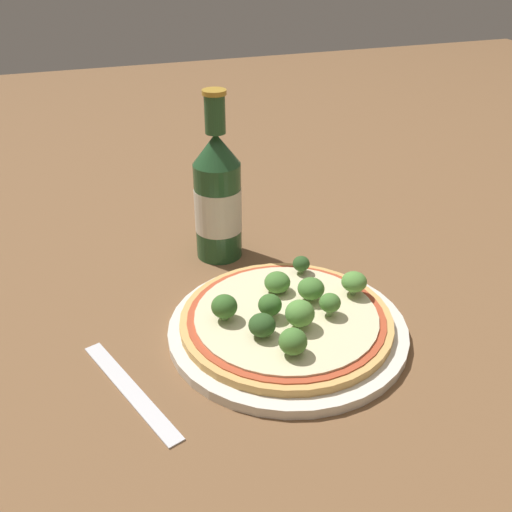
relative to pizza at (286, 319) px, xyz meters
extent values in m
plane|color=brown|center=(0.02, -0.01, -0.02)|extent=(3.00, 3.00, 0.00)
cylinder|color=silver|center=(0.00, 0.00, -0.01)|extent=(0.28, 0.28, 0.01)
cylinder|color=tan|center=(0.00, 0.00, 0.00)|extent=(0.25, 0.25, 0.01)
cylinder|color=#B74728|center=(0.00, 0.00, 0.00)|extent=(0.23, 0.23, 0.00)
cylinder|color=beige|center=(0.00, 0.00, 0.01)|extent=(0.21, 0.21, 0.00)
cylinder|color=#7A9E5B|center=(-0.02, 0.00, 0.01)|extent=(0.01, 0.01, 0.01)
ellipsoid|color=#386628|center=(-0.02, 0.00, 0.02)|extent=(0.03, 0.03, 0.02)
cylinder|color=#7A9E5B|center=(0.09, 0.01, 0.01)|extent=(0.01, 0.01, 0.01)
ellipsoid|color=#568E3D|center=(0.09, 0.01, 0.02)|extent=(0.03, 0.03, 0.02)
cylinder|color=#7A9E5B|center=(0.04, 0.02, 0.01)|extent=(0.01, 0.01, 0.01)
ellipsoid|color=#477A33|center=(0.04, 0.02, 0.02)|extent=(0.03, 0.03, 0.03)
cylinder|color=#7A9E5B|center=(0.00, -0.03, 0.01)|extent=(0.01, 0.01, 0.01)
ellipsoid|color=#568E3D|center=(0.00, -0.03, 0.03)|extent=(0.03, 0.03, 0.03)
cylinder|color=#7A9E5B|center=(-0.04, -0.03, 0.01)|extent=(0.01, 0.01, 0.01)
ellipsoid|color=#2D5123|center=(-0.04, -0.03, 0.02)|extent=(0.03, 0.03, 0.02)
cylinder|color=#7A9E5B|center=(-0.02, -0.07, 0.01)|extent=(0.01, 0.01, 0.01)
ellipsoid|color=#477A33|center=(-0.02, -0.07, 0.02)|extent=(0.03, 0.03, 0.03)
cylinder|color=#7A9E5B|center=(-0.07, 0.01, 0.01)|extent=(0.01, 0.01, 0.01)
ellipsoid|color=#386628|center=(-0.07, 0.01, 0.03)|extent=(0.03, 0.03, 0.03)
cylinder|color=#7A9E5B|center=(0.05, 0.08, 0.01)|extent=(0.01, 0.01, 0.01)
ellipsoid|color=#2D5123|center=(0.05, 0.08, 0.02)|extent=(0.02, 0.02, 0.02)
cylinder|color=#7A9E5B|center=(0.01, 0.05, 0.01)|extent=(0.01, 0.01, 0.01)
ellipsoid|color=#477A33|center=(0.01, 0.05, 0.02)|extent=(0.03, 0.03, 0.03)
cylinder|color=#7A9E5B|center=(0.05, -0.02, 0.01)|extent=(0.01, 0.01, 0.01)
ellipsoid|color=#477A33|center=(0.05, -0.02, 0.02)|extent=(0.02, 0.02, 0.02)
cylinder|color=#234C28|center=(-0.02, 0.21, 0.05)|extent=(0.07, 0.07, 0.14)
cylinder|color=beige|center=(-0.02, 0.21, 0.05)|extent=(0.07, 0.07, 0.06)
cone|color=#234C28|center=(-0.02, 0.21, 0.14)|extent=(0.07, 0.07, 0.04)
cylinder|color=#234C28|center=(-0.02, 0.21, 0.19)|extent=(0.03, 0.03, 0.05)
cylinder|color=#B7892D|center=(-0.02, 0.21, 0.22)|extent=(0.03, 0.03, 0.01)
cube|color=silver|center=(-0.19, -0.04, -0.02)|extent=(0.08, 0.18, 0.00)
camera|label=1|loc=(-0.22, -0.53, 0.41)|focal=42.00mm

